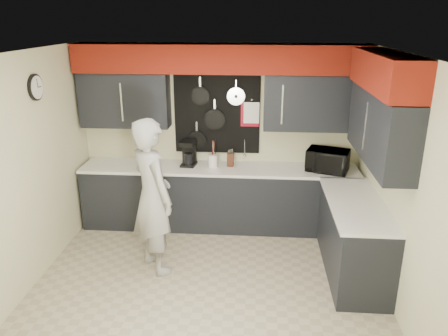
# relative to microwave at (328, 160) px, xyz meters

# --- Properties ---
(ground) EXTENTS (4.00, 4.00, 0.00)m
(ground) POSITION_rel_microwave_xyz_m (-1.50, -1.40, -1.07)
(ground) COLOR #B2A58A
(ground) RESTS_ON ground
(back_wall_assembly) EXTENTS (4.00, 0.36, 2.60)m
(back_wall_assembly) POSITION_rel_microwave_xyz_m (-1.49, 0.20, 0.94)
(back_wall_assembly) COLOR beige
(back_wall_assembly) RESTS_ON ground
(right_wall_assembly) EXTENTS (0.36, 3.50, 2.60)m
(right_wall_assembly) POSITION_rel_microwave_xyz_m (0.36, -1.13, 0.87)
(right_wall_assembly) COLOR beige
(right_wall_assembly) RESTS_ON ground
(left_wall_assembly) EXTENTS (0.05, 3.50, 2.60)m
(left_wall_assembly) POSITION_rel_microwave_xyz_m (-3.49, -1.38, 0.26)
(left_wall_assembly) COLOR beige
(left_wall_assembly) RESTS_ON ground
(base_cabinets) EXTENTS (3.95, 2.20, 0.92)m
(base_cabinets) POSITION_rel_microwave_xyz_m (-1.01, -0.27, -0.61)
(base_cabinets) COLOR black
(base_cabinets) RESTS_ON ground
(microwave) EXTENTS (0.64, 0.53, 0.30)m
(microwave) POSITION_rel_microwave_xyz_m (0.00, 0.00, 0.00)
(microwave) COLOR black
(microwave) RESTS_ON base_cabinets
(knife_block) EXTENTS (0.10, 0.10, 0.20)m
(knife_block) POSITION_rel_microwave_xyz_m (-1.34, 0.10, -0.05)
(knife_block) COLOR #341C10
(knife_block) RESTS_ON base_cabinets
(utensil_crock) EXTENTS (0.13, 0.13, 0.17)m
(utensil_crock) POSITION_rel_microwave_xyz_m (-1.58, 0.06, -0.07)
(utensil_crock) COLOR white
(utensil_crock) RESTS_ON base_cabinets
(coffee_maker) EXTENTS (0.23, 0.26, 0.36)m
(coffee_maker) POSITION_rel_microwave_xyz_m (-1.93, 0.11, 0.04)
(coffee_maker) COLOR black
(coffee_maker) RESTS_ON base_cabinets
(person) EXTENTS (0.79, 0.82, 1.88)m
(person) POSITION_rel_microwave_xyz_m (-2.17, -1.13, -0.13)
(person) COLOR #A3A3A1
(person) RESTS_ON ground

